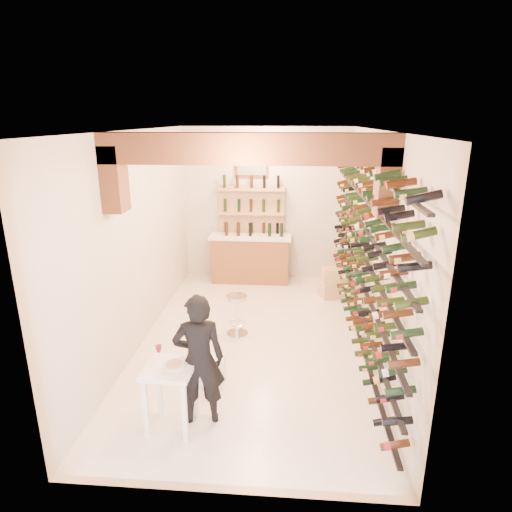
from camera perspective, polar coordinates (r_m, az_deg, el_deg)
The scene contains 11 objects.
ground at distance 7.09m, azimuth -0.19°, elevation -10.81°, with size 6.00×6.00×0.00m, color silver.
room_shell at distance 6.09m, azimuth -0.42°, elevation 6.97°, with size 3.52×6.02×3.21m.
wine_rack at distance 6.56m, azimuth 13.24°, elevation 0.97°, with size 0.32×5.70×2.56m.
back_counter at distance 9.35m, azimuth -0.70°, elevation -0.13°, with size 1.70×0.62×1.29m.
back_shelving at distance 9.41m, azimuth -0.58°, elevation 4.00°, with size 1.40×0.31×2.73m.
tasting_table at distance 5.10m, azimuth -11.11°, elevation -15.20°, with size 0.56×0.56×0.94m.
white_stool at distance 5.97m, azimuth -5.68°, elevation -14.68°, with size 0.31×0.31×0.38m, color white.
person at distance 5.07m, azimuth -7.41°, elevation -13.20°, with size 0.57×0.38×1.57m, color black.
chrome_barstool at distance 7.09m, azimuth -2.48°, elevation -7.27°, with size 0.35×0.35×0.68m.
crate_lower at distance 8.78m, azimuth 10.01°, elevation -4.22°, with size 0.52×0.36×0.31m, color tan.
crate_upper at distance 8.68m, azimuth 10.11°, elevation -2.42°, with size 0.47×0.32×0.27m, color tan.
Camera 1 is at (0.51, -6.22, 3.36)m, focal length 30.85 mm.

